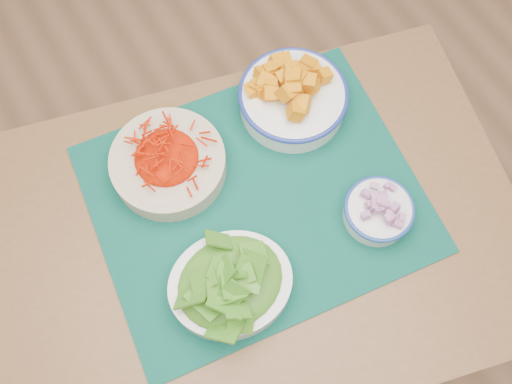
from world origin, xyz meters
TOP-DOWN VIEW (x-y plane):
  - ground at (0.00, 0.00)m, footprint 4.00×4.00m
  - table at (-0.05, 0.10)m, footprint 1.20×0.95m
  - placemat at (0.00, 0.15)m, footprint 0.67×0.57m
  - carrot_bowl at (-0.11, 0.29)m, footprint 0.26×0.26m
  - squash_bowl at (0.17, 0.29)m, footprint 0.22×0.22m
  - lettuce_bowl at (-0.12, 0.02)m, footprint 0.26×0.23m
  - onion_bowl at (0.18, 0.00)m, footprint 0.13×0.13m

SIDE VIEW (x-z plane):
  - ground at x=0.00m, z-range 0.00..0.00m
  - table at x=-0.05m, z-range 0.26..1.01m
  - placemat at x=0.00m, z-range 0.75..0.75m
  - onion_bowl at x=0.18m, z-range 0.75..0.82m
  - carrot_bowl at x=-0.11m, z-range 0.75..0.84m
  - lettuce_bowl at x=-0.12m, z-range 0.75..0.85m
  - squash_bowl at x=0.17m, z-range 0.75..0.86m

